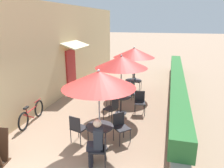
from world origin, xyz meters
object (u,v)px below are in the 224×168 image
at_px(seated_patron_near_right, 96,141).
at_px(patio_table_far, 133,84).
at_px(bicycle_leaning, 32,114).
at_px(patio_umbrella_mid, 121,62).
at_px(patio_umbrella_near, 99,79).
at_px(cafe_chair_far_right, 136,80).
at_px(coffee_cup_near, 94,123).
at_px(cafe_chair_mid_back, 112,107).
at_px(cafe_chair_near_back, 121,125).
at_px(coffee_cup_mid, 124,95).
at_px(cafe_chair_far_left, 130,88).
at_px(cafe_chair_near_left, 77,127).
at_px(cafe_chair_mid_left, 140,101).
at_px(patio_table_near, 100,132).
at_px(cafe_chair_near_right, 101,147).
at_px(patio_table_mid, 121,101).
at_px(coffee_cup_far, 135,79).
at_px(patio_umbrella_far, 134,53).
at_px(cafe_chair_mid_right, 111,96).

distance_m(seated_patron_near_right, patio_table_far, 5.66).
bearing_deg(bicycle_leaning, patio_umbrella_mid, 22.46).
distance_m(patio_umbrella_near, cafe_chair_far_right, 5.87).
xyz_separation_m(patio_umbrella_near, coffee_cup_near, (-0.16, 0.04, -1.28)).
relative_size(cafe_chair_mid_back, patio_table_far, 1.13).
bearing_deg(cafe_chair_near_back, coffee_cup_mid, -125.19).
bearing_deg(cafe_chair_far_right, cafe_chair_far_left, 6.02).
xyz_separation_m(seated_patron_near_right, patio_umbrella_mid, (-0.12, 3.24, 1.34)).
relative_size(cafe_chair_near_left, cafe_chair_mid_left, 1.00).
bearing_deg(cafe_chair_mid_back, patio_umbrella_mid, 6.02).
bearing_deg(cafe_chair_far_left, cafe_chair_far_right, 6.02).
relative_size(seated_patron_near_right, cafe_chair_far_left, 1.44).
bearing_deg(patio_table_near, cafe_chair_near_right, -69.47).
xyz_separation_m(coffee_cup_near, cafe_chair_mid_left, (0.89, 2.71, -0.23)).
relative_size(cafe_chair_near_left, bicycle_leaning, 0.50).
xyz_separation_m(cafe_chair_near_right, cafe_chair_far_left, (-0.17, 4.89, 0.00)).
relative_size(cafe_chair_near_right, coffee_cup_mid, 9.67).
distance_m(patio_table_mid, patio_table_far, 2.42).
height_order(patio_table_near, coffee_cup_far, coffee_cup_far).
bearing_deg(cafe_chair_mid_left, cafe_chair_far_right, -89.38).
height_order(patio_umbrella_far, bicycle_leaning, patio_umbrella_far).
bearing_deg(bicycle_leaning, coffee_cup_far, 47.44).
bearing_deg(cafe_chair_near_back, patio_umbrella_near, 6.02).
xyz_separation_m(cafe_chair_near_back, cafe_chair_mid_right, (-0.97, 2.46, 0.00)).
height_order(seated_patron_near_right, coffee_cup_mid, seated_patron_near_right).
distance_m(patio_umbrella_mid, cafe_chair_far_left, 2.27).
xyz_separation_m(cafe_chair_near_left, bicycle_leaning, (-2.10, 0.81, -0.19)).
relative_size(cafe_chair_mid_left, coffee_cup_mid, 9.67).
distance_m(cafe_chair_mid_left, cafe_chair_far_left, 1.60).
bearing_deg(patio_umbrella_mid, coffee_cup_mid, 15.13).
distance_m(cafe_chair_near_back, bicycle_leaning, 3.31).
height_order(cafe_chair_near_right, coffee_cup_far, cafe_chair_near_right).
relative_size(cafe_chair_near_right, cafe_chair_mid_back, 1.00).
bearing_deg(coffee_cup_near, cafe_chair_mid_back, 88.80).
bearing_deg(cafe_chair_near_right, patio_table_near, 6.02).
relative_size(patio_table_near, coffee_cup_far, 8.56).
bearing_deg(cafe_chair_far_right, cafe_chair_near_back, 10.46).
height_order(cafe_chair_near_left, cafe_chair_near_right, same).
bearing_deg(cafe_chair_near_right, cafe_chair_far_right, -13.11).
height_order(patio_table_near, cafe_chair_near_back, cafe_chair_near_back).
bearing_deg(cafe_chair_far_left, patio_table_near, -174.84).
relative_size(cafe_chair_near_right, cafe_chair_near_back, 1.00).
bearing_deg(cafe_chair_near_right, coffee_cup_mid, -12.41).
bearing_deg(patio_umbrella_mid, coffee_cup_near, -94.48).
distance_m(coffee_cup_near, cafe_chair_far_left, 4.19).
bearing_deg(cafe_chair_far_right, coffee_cup_mid, 7.07).
bearing_deg(bicycle_leaning, patio_table_far, 47.19).
height_order(patio_umbrella_near, cafe_chair_mid_back, patio_umbrella_near).
relative_size(patio_table_near, patio_umbrella_near, 0.33).
height_order(patio_table_far, cafe_chair_far_right, cafe_chair_far_right).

